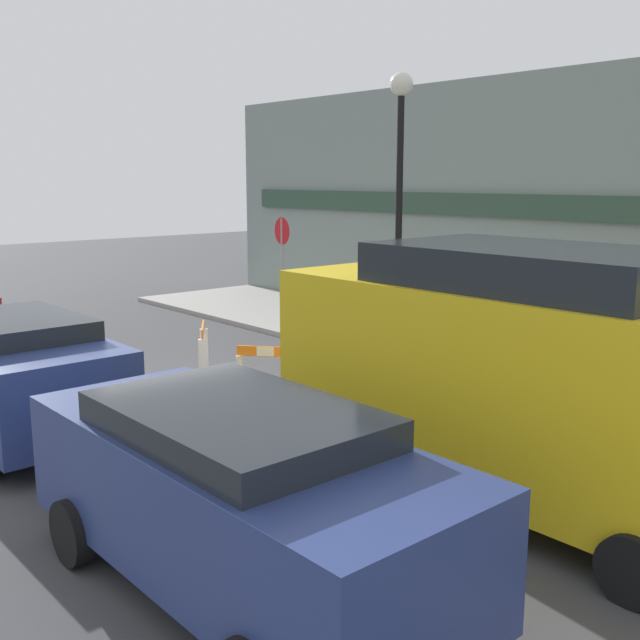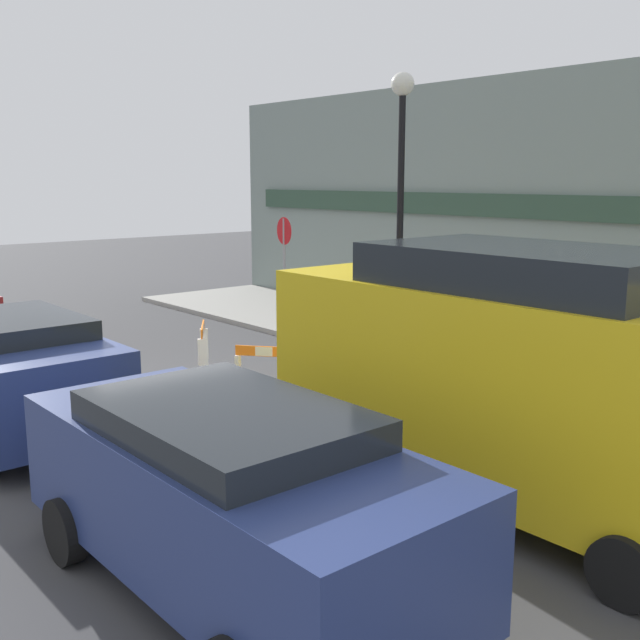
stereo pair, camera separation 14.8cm
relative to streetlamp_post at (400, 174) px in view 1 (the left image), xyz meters
name	(u,v)px [view 1 (the left image)]	position (x,y,z in m)	size (l,w,h in m)	color
ground_plane	(151,406)	(0.07, -5.45, -3.46)	(60.00, 60.00, 0.00)	#424244
sidewalk_slab	(429,342)	(0.07, 0.93, -3.40)	(18.00, 3.76, 0.11)	#9E9B93
storefront_facade	(492,207)	(0.07, 2.88, -0.70)	(18.00, 0.22, 5.50)	gray
streetlamp_post	(400,174)	(0.00, 0.00, 0.00)	(0.44, 0.44, 5.20)	black
stop_sign	(282,254)	(-3.01, -0.49, -1.72)	(0.60, 0.10, 2.43)	gray
barricade_0	(390,357)	(1.76, -2.04, -2.93)	(0.56, 0.62, 1.01)	white
barricade_1	(314,330)	(-0.49, -1.72, -2.87)	(0.56, 0.62, 1.11)	white
barricade_2	(204,353)	(-0.33, -4.25, -2.89)	(0.81, 0.60, 1.03)	white
barricade_3	(266,375)	(1.33, -4.23, -2.94)	(0.76, 0.65, 0.95)	white
traffic_cone_0	(346,354)	(0.42, -1.75, -3.16)	(0.30, 0.30, 0.61)	black
traffic_cone_1	(320,385)	(1.63, -3.43, -3.18)	(0.30, 0.30, 0.58)	black
traffic_cone_2	(353,376)	(1.72, -2.82, -3.12)	(0.30, 0.30, 0.70)	black
person_worker	(414,344)	(2.49, -2.28, -2.56)	(0.42, 0.42, 1.66)	#33333D
person_pedestrian	(487,305)	(1.73, 0.56, -2.37)	(0.47, 0.47, 1.82)	#33333D
parked_car_1	(15,369)	(0.11, -7.42, -2.54)	(3.90, 1.87, 1.61)	navy
parked_car_2	(237,487)	(5.17, -7.42, -2.54)	(4.31, 1.88, 1.61)	navy
work_van	(527,368)	(5.68, -4.14, -2.00)	(5.59, 2.25, 2.70)	yellow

